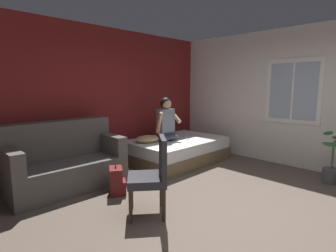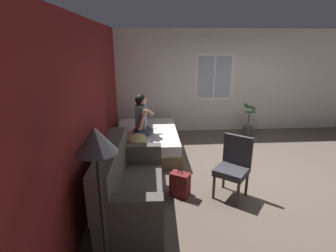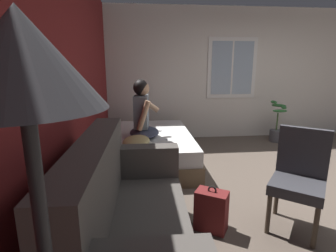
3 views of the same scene
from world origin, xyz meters
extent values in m
plane|color=brown|center=(0.00, 0.00, 0.00)|extent=(40.00, 40.00, 0.00)
cube|color=maroon|center=(0.00, 3.08, 1.35)|extent=(10.23, 0.16, 2.70)
cube|color=silver|center=(2.70, 0.00, 1.35)|extent=(0.16, 7.40, 2.70)
cube|color=white|center=(2.60, 0.40, 1.49)|extent=(0.02, 1.04, 1.24)
cube|color=#9EB2C6|center=(2.59, 0.40, 1.49)|extent=(0.01, 0.88, 1.08)
cube|color=white|center=(2.59, 0.40, 1.49)|extent=(0.01, 0.04, 1.08)
cube|color=brown|center=(1.25, 2.20, 0.13)|extent=(2.03, 1.38, 0.26)
cube|color=white|center=(1.25, 2.20, 0.37)|extent=(1.97, 1.34, 0.22)
cube|color=#514C47|center=(-1.03, 2.37, 0.22)|extent=(1.72, 0.85, 0.44)
cube|color=#514C47|center=(-1.02, 2.67, 0.74)|extent=(1.71, 0.29, 0.60)
cube|color=#514C47|center=(-0.27, 2.35, 0.60)|extent=(0.20, 0.80, 0.32)
cylinder|color=#382D23|center=(-0.73, 1.14, 0.20)|extent=(0.04, 0.04, 0.40)
cylinder|color=#382D23|center=(-0.98, 0.84, 0.20)|extent=(0.04, 0.04, 0.40)
cylinder|color=#382D23|center=(-0.43, 0.90, 0.20)|extent=(0.04, 0.04, 0.40)
cylinder|color=#382D23|center=(-0.67, 0.59, 0.20)|extent=(0.04, 0.04, 0.40)
cube|color=#333338|center=(-0.70, 0.87, 0.45)|extent=(0.65, 0.65, 0.10)
cube|color=#333338|center=(-0.55, 0.74, 0.74)|extent=(0.33, 0.40, 0.48)
ellipsoid|color=#383D51|center=(1.03, 2.27, 0.56)|extent=(0.56, 0.49, 0.16)
cube|color=slate|center=(1.04, 2.31, 0.88)|extent=(0.35, 0.23, 0.48)
cylinder|color=tan|center=(0.83, 2.28, 0.86)|extent=(0.10, 0.22, 0.44)
cylinder|color=tan|center=(1.20, 2.21, 0.98)|extent=(0.12, 0.38, 0.29)
sphere|color=tan|center=(1.04, 2.29, 1.23)|extent=(0.21, 0.21, 0.21)
ellipsoid|color=black|center=(1.04, 2.31, 1.24)|extent=(0.25, 0.24, 0.23)
cube|color=maroon|center=(-0.62, 1.67, 0.20)|extent=(0.31, 0.35, 0.40)
cube|color=maroon|center=(-0.52, 1.61, 0.11)|extent=(0.17, 0.23, 0.18)
torus|color=black|center=(-0.62, 1.67, 0.42)|extent=(0.06, 0.08, 0.09)
ellipsoid|color=tan|center=(0.60, 2.39, 0.55)|extent=(0.56, 0.47, 0.14)
cube|color=#B7B7BC|center=(1.42, 2.05, 0.48)|extent=(0.11, 0.16, 0.01)
cone|color=#4C4C51|center=(-2.22, 2.57, 1.59)|extent=(0.36, 0.36, 0.22)
cylinder|color=#4C4C51|center=(2.15, -0.46, 0.12)|extent=(0.26, 0.26, 0.24)
cylinder|color=#426033|center=(2.15, -0.46, 0.42)|extent=(0.03, 0.03, 0.36)
ellipsoid|color=#2D6B33|center=(2.05, -0.44, 0.66)|extent=(0.15, 0.29, 0.06)
ellipsoid|color=#2D6B33|center=(2.24, -0.51, 0.74)|extent=(0.22, 0.29, 0.06)
ellipsoid|color=#2D6B33|center=(2.17, -0.36, 0.82)|extent=(0.29, 0.15, 0.06)
ellipsoid|color=#2D6B33|center=(2.11, -0.55, 0.72)|extent=(0.30, 0.21, 0.06)
camera|label=1|loc=(-2.69, -1.50, 1.60)|focal=28.00mm
camera|label=2|loc=(-4.29, 2.11, 2.36)|focal=28.00mm
camera|label=3|loc=(-2.83, 2.32, 1.58)|focal=28.00mm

